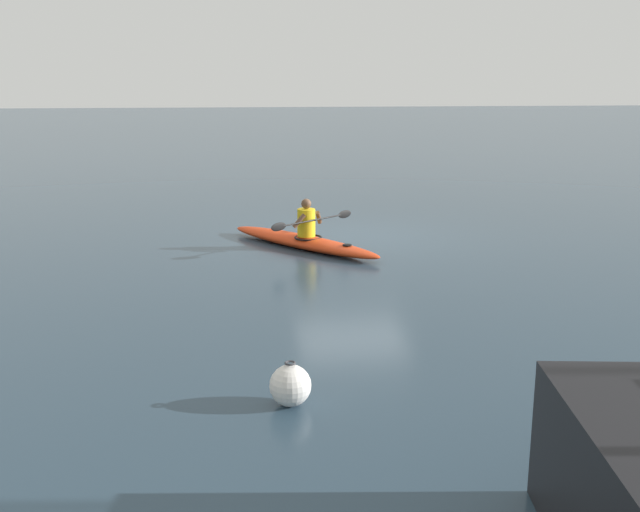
% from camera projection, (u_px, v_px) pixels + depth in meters
% --- Properties ---
extents(ground_plane, '(160.00, 160.00, 0.00)m').
position_uv_depth(ground_plane, '(353.00, 237.00, 16.53)').
color(ground_plane, '#283D4C').
extents(kayak, '(3.13, 3.72, 0.26)m').
position_uv_depth(kayak, '(303.00, 241.00, 15.50)').
color(kayak, red).
rests_on(kayak, ground).
extents(kayaker, '(1.86, 1.48, 0.79)m').
position_uv_depth(kayaker, '(307.00, 221.00, 15.30)').
color(kayaker, yellow).
rests_on(kayaker, kayak).
extents(mooring_buoy_red_near, '(0.46, 0.46, 0.50)m').
position_uv_depth(mooring_buoy_red_near, '(290.00, 385.00, 7.97)').
color(mooring_buoy_red_near, silver).
rests_on(mooring_buoy_red_near, ground).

